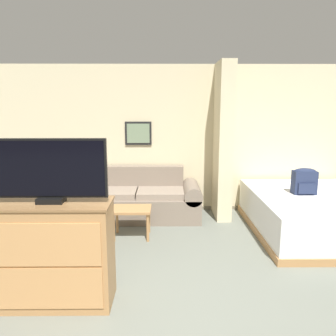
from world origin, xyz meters
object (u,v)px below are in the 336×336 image
at_px(backpack, 304,181).
at_px(couch, 138,200).
at_px(tv_dresser, 55,254).
at_px(bed, 313,213).
at_px(coffee_table, 132,213).
at_px(tv, 49,170).
at_px(table_lamp, 65,167).

bearing_deg(backpack, couch, 165.92).
height_order(tv_dresser, bed, tv_dresser).
xyz_separation_m(coffee_table, bed, (2.73, 0.17, -0.07)).
distance_m(coffee_table, tv, 1.96).
distance_m(bed, backpack, 0.52).
bearing_deg(couch, table_lamp, 177.55).
bearing_deg(backpack, bed, -21.13).
xyz_separation_m(tv_dresser, bed, (3.30, 1.78, -0.21)).
relative_size(tv, bed, 0.49).
distance_m(coffee_table, backpack, 2.62).
distance_m(tv, backpack, 3.69).
xyz_separation_m(couch, backpack, (2.57, -0.64, 0.48)).
height_order(couch, backpack, backpack).
height_order(tv, bed, tv).
xyz_separation_m(couch, table_lamp, (-1.23, 0.05, 0.56)).
xyz_separation_m(couch, tv, (-0.58, -2.48, 1.01)).
bearing_deg(bed, backpack, 158.87).
xyz_separation_m(coffee_table, tv, (-0.57, -1.62, 0.95)).
bearing_deg(table_lamp, tv, -75.75).
bearing_deg(backpack, coffee_table, -175.07).
bearing_deg(backpack, tv, -149.71).
relative_size(tv_dresser, backpack, 2.81).
relative_size(tv, backpack, 2.69).
xyz_separation_m(table_lamp, bed, (3.94, -0.75, -0.57)).
distance_m(couch, bed, 2.81).
height_order(bed, backpack, backpack).
bearing_deg(couch, bed, -14.48).
height_order(table_lamp, backpack, table_lamp).
height_order(tv_dresser, tv, tv).
relative_size(couch, tv, 2.04).
bearing_deg(coffee_table, couch, 89.12).
xyz_separation_m(table_lamp, backpack, (3.79, -0.70, -0.08)).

